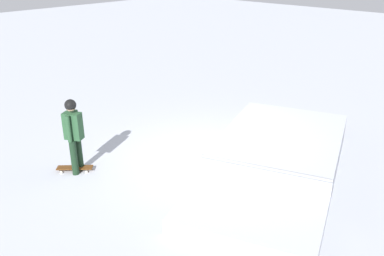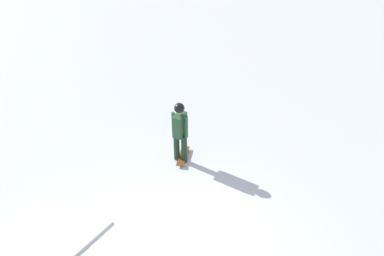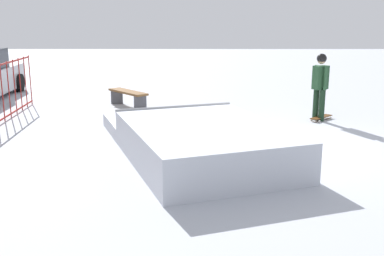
{
  "view_description": "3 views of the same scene",
  "coord_description": "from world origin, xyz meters",
  "views": [
    {
      "loc": [
        6.54,
        5.7,
        4.54
      ],
      "look_at": [
        0.27,
        -0.06,
        0.9
      ],
      "focal_mm": 38.2,
      "sensor_mm": 36.0,
      "label": 1
    },
    {
      "loc": [
        -3.18,
        1.8,
        5.66
      ],
      "look_at": [
        2.17,
        -1.95,
        1.0
      ],
      "focal_mm": 30.65,
      "sensor_mm": 36.0,
      "label": 2
    },
    {
      "loc": [
        -9.49,
        1.62,
        2.62
      ],
      "look_at": [
        -1.06,
        1.61,
        0.6
      ],
      "focal_mm": 43.38,
      "sensor_mm": 36.0,
      "label": 3
    }
  ],
  "objects": [
    {
      "name": "skater",
      "position": [
        2.31,
        -1.68,
        1.01
      ],
      "size": [
        0.4,
        0.44,
        1.73
      ],
      "rotation": [
        0.0,
        0.0,
        5.2
      ],
      "color": "black",
      "rests_on": "ground"
    },
    {
      "name": "skateboard",
      "position": [
        2.34,
        -1.78,
        0.08
      ],
      "size": [
        0.7,
        0.71,
        0.09
      ],
      "rotation": [
        0.0,
        0.0,
        5.49
      ],
      "color": "#593314",
      "rests_on": "ground"
    }
  ]
}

